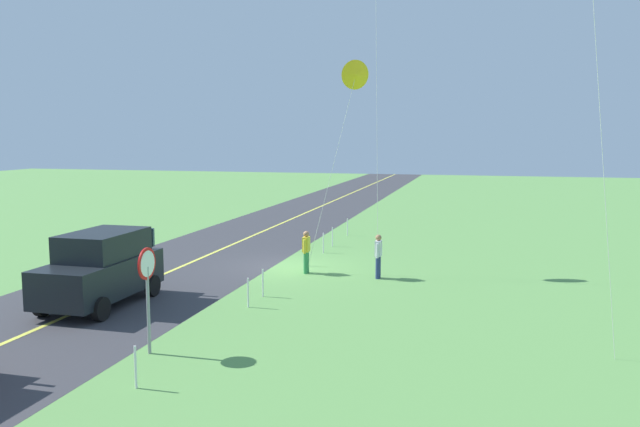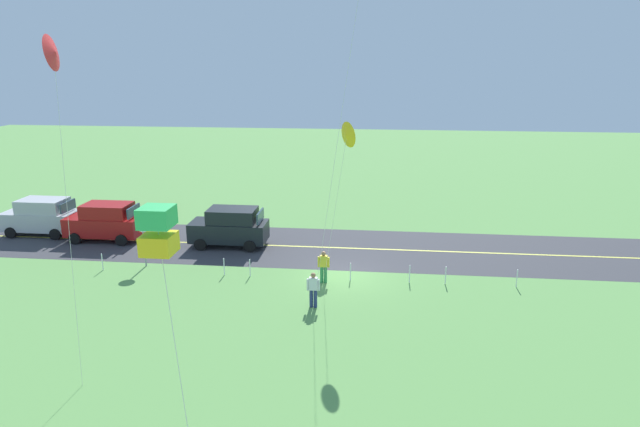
# 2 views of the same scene
# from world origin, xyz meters

# --- Properties ---
(ground_plane) EXTENTS (120.00, 120.00, 0.10)m
(ground_plane) POSITION_xyz_m (0.00, 0.00, -0.05)
(ground_plane) COLOR #60994C
(asphalt_road) EXTENTS (120.00, 7.00, 0.00)m
(asphalt_road) POSITION_xyz_m (0.00, -4.00, 0.00)
(asphalt_road) COLOR #38383D
(asphalt_road) RESTS_ON ground
(road_centre_stripe) EXTENTS (120.00, 0.16, 0.00)m
(road_centre_stripe) POSITION_xyz_m (0.00, -4.00, 0.01)
(road_centre_stripe) COLOR #E5E04C
(road_centre_stripe) RESTS_ON asphalt_road
(car_suv_foreground) EXTENTS (4.40, 2.12, 2.24)m
(car_suv_foreground) POSITION_xyz_m (6.85, -3.72, 1.15)
(car_suv_foreground) COLOR black
(car_suv_foreground) RESTS_ON ground
(car_parked_east_near) EXTENTS (4.40, 2.12, 2.24)m
(car_parked_east_near) POSITION_xyz_m (14.51, -4.01, 1.15)
(car_parked_east_near) COLOR maroon
(car_parked_east_near) RESTS_ON ground
(car_parked_east_far) EXTENTS (4.40, 2.12, 2.24)m
(car_parked_east_far) POSITION_xyz_m (18.98, -4.66, 1.15)
(car_parked_east_far) COLOR #B7B7BC
(car_parked_east_far) RESTS_ON ground
(stop_sign) EXTENTS (0.76, 0.08, 2.56)m
(stop_sign) POSITION_xyz_m (10.42, -0.10, 1.80)
(stop_sign) COLOR gray
(stop_sign) RESTS_ON ground
(person_adult_near) EXTENTS (0.58, 0.22, 1.60)m
(person_adult_near) POSITION_xyz_m (0.95, 1.09, 0.86)
(person_adult_near) COLOR #338C4C
(person_adult_near) RESTS_ON ground
(person_adult_companion) EXTENTS (0.58, 0.22, 1.60)m
(person_adult_companion) POSITION_xyz_m (1.13, 3.85, 0.86)
(person_adult_companion) COLOR navy
(person_adult_companion) RESTS_ON ground
(kite_red_low) EXTENTS (1.57, 2.17, 7.94)m
(kite_red_low) POSITION_xyz_m (-0.17, 2.71, 7.36)
(kite_red_low) COLOR silver
(kite_red_low) RESTS_ON ground
(kite_yellow_high) EXTENTS (1.45, 1.77, 7.91)m
(kite_yellow_high) POSITION_xyz_m (2.39, 16.55, 7.46)
(kite_yellow_high) COLOR silver
(kite_yellow_high) RESTS_ON ground
(kite_green_far) EXTENTS (0.50, 1.74, 11.17)m
(kite_green_far) POSITION_xyz_m (8.28, 9.38, 10.57)
(kite_green_far) COLOR silver
(kite_green_far) RESTS_ON ground
(fence_post_0) EXTENTS (0.05, 0.05, 0.90)m
(fence_post_0) POSITION_xyz_m (-8.22, 0.70, 0.45)
(fence_post_0) COLOR silver
(fence_post_0) RESTS_ON ground
(fence_post_1) EXTENTS (0.05, 0.05, 0.90)m
(fence_post_1) POSITION_xyz_m (-4.90, 0.70, 0.45)
(fence_post_1) COLOR silver
(fence_post_1) RESTS_ON ground
(fence_post_2) EXTENTS (0.05, 0.05, 0.90)m
(fence_post_2) POSITION_xyz_m (-3.19, 0.70, 0.45)
(fence_post_2) COLOR silver
(fence_post_2) RESTS_ON ground
(fence_post_3) EXTENTS (0.05, 0.05, 0.90)m
(fence_post_3) POSITION_xyz_m (-0.33, 0.70, 0.45)
(fence_post_3) COLOR silver
(fence_post_3) RESTS_ON ground
(fence_post_4) EXTENTS (0.05, 0.05, 0.90)m
(fence_post_4) POSITION_xyz_m (4.68, 0.70, 0.45)
(fence_post_4) COLOR silver
(fence_post_4) RESTS_ON ground
(fence_post_5) EXTENTS (0.05, 0.05, 0.90)m
(fence_post_5) POSITION_xyz_m (5.99, 0.70, 0.45)
(fence_post_5) COLOR silver
(fence_post_5) RESTS_ON ground
(fence_post_6) EXTENTS (0.05, 0.05, 0.90)m
(fence_post_6) POSITION_xyz_m (12.38, 0.70, 0.45)
(fence_post_6) COLOR silver
(fence_post_6) RESTS_ON ground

